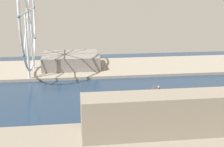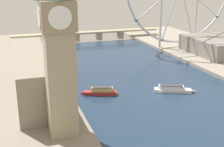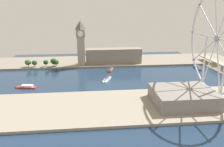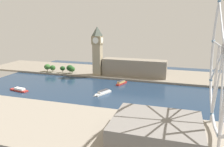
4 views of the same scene
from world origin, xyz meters
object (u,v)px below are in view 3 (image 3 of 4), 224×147
Objects in this scene: tour_boat_3 at (107,79)px; tour_boat_0 at (26,87)px; clock_tower at (81,42)px; riverside_hall at (183,96)px; tour_boat_2 at (198,67)px; tour_boat_1 at (111,69)px; parliament_block at (114,56)px; ferris_wheel at (217,39)px.

tour_boat_0 is at bearing -55.46° from tour_boat_3.
riverside_hall is at bearing 32.72° from clock_tower.
tour_boat_3 is (48.15, -166.13, -0.18)m from tour_boat_2.
tour_boat_1 is at bearing 55.91° from clock_tower.
riverside_hall is at bearing 168.76° from tour_boat_0.
tour_boat_2 is at bearing -155.33° from tour_boat_0.
tour_boat_0 is 1.25× the size of tour_boat_1.
tour_boat_2 is at bearing -72.03° from tour_boat_1.
parliament_block reaches higher than tour_boat_2.
parliament_block is at bearing -163.43° from riverside_hall.
ferris_wheel is at bearing 45.32° from clock_tower.
parliament_block is at bearing 99.03° from clock_tower.
parliament_block is at bearing -149.06° from ferris_wheel.
tour_boat_2 is (-69.28, 277.94, 0.56)m from tour_boat_0.
tour_boat_0 is (105.73, -72.65, -42.86)m from clock_tower.
clock_tower is 2.72× the size of tour_boat_3.
riverside_hall is (181.96, 116.90, -33.64)m from clock_tower.
riverside_hall is at bearing 62.45° from tour_boat_3.
clock_tower is 135.26m from tour_boat_0.
parliament_block is 204.28m from ferris_wheel.
clock_tower reaches higher than tour_boat_0.
ferris_wheel is 78.09m from riverside_hall.
parliament_block reaches higher than tour_boat_0.
tour_boat_1 is (34.24, 50.58, -42.24)m from clock_tower.
tour_boat_0 is (-76.23, -189.55, -9.23)m from riverside_hall.
clock_tower is 218.87m from riverside_hall.
ferris_wheel is 4.26× the size of tour_boat_2.
ferris_wheel reaches higher than clock_tower.
ferris_wheel is at bearing 30.94° from parliament_block.
tour_boat_0 is at bearing -34.49° from clock_tower.
riverside_hall is 2.28× the size of tour_boat_3.
tour_boat_1 is 154.72m from tour_boat_2.
ferris_wheel reaches higher than tour_boat_2.
riverside_hall reaches higher than tour_boat_1.
tour_boat_0 is at bearing 110.36° from tour_boat_2.
tour_boat_3 is at bearing -174.00° from tour_boat_1.
tour_boat_2 is at bearing 79.93° from clock_tower.
clock_tower is at bearing 74.70° from tour_boat_1.
ferris_wheel is (168.85, 101.24, 54.50)m from parliament_block.
tour_boat_2 is at bearing 160.24° from ferris_wheel.
tour_boat_3 is at bearing -158.63° from tour_boat_0.
tour_boat_1 is (-71.50, 123.24, 0.62)m from tour_boat_0.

